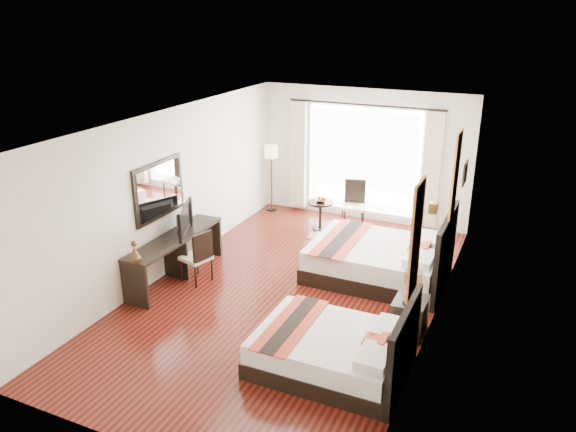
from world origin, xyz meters
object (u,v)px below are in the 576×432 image
at_px(side_table, 320,215).
at_px(floor_lamp, 271,156).
at_px(fruit_bowl, 321,201).
at_px(bed_far, 382,259).
at_px(bed_near, 336,350).
at_px(table_lamp, 413,280).
at_px(desk_chair, 197,266).
at_px(television, 180,219).
at_px(window_chair, 353,214).
at_px(nightstand, 409,316).
at_px(vase, 407,303).
at_px(console_desk, 176,257).

bearing_deg(side_table, floor_lamp, 156.35).
bearing_deg(fruit_bowl, bed_far, -42.69).
distance_m(bed_near, table_lamp, 1.58).
bearing_deg(table_lamp, desk_chair, -179.51).
distance_m(television, side_table, 3.30).
height_order(bed_near, window_chair, bed_near).
xyz_separation_m(bed_near, television, (-3.32, 1.47, 0.73)).
distance_m(bed_near, fruit_bowl, 4.78).
bearing_deg(floor_lamp, bed_far, -35.29).
bearing_deg(side_table, desk_chair, -108.41).
xyz_separation_m(table_lamp, window_chair, (-1.97, 3.39, -0.47)).
bearing_deg(floor_lamp, side_table, -23.65).
distance_m(nightstand, fruit_bowl, 4.07).
height_order(table_lamp, fruit_bowl, table_lamp).
bearing_deg(nightstand, side_table, 129.34).
relative_size(table_lamp, fruit_bowl, 1.81).
relative_size(bed_far, table_lamp, 5.60).
xyz_separation_m(vase, floor_lamp, (-4.00, 3.97, 0.69)).
bearing_deg(window_chair, vase, 16.12).
height_order(bed_near, floor_lamp, floor_lamp).
xyz_separation_m(bed_far, window_chair, (-1.16, 1.99, -0.03)).
height_order(nightstand, floor_lamp, floor_lamp).
height_order(bed_near, television, television).
distance_m(table_lamp, console_desk, 4.00).
xyz_separation_m(nightstand, vase, (-0.01, -0.19, 0.30)).
xyz_separation_m(bed_near, console_desk, (-3.34, 1.30, 0.10)).
distance_m(bed_near, floor_lamp, 6.10).
bearing_deg(bed_far, console_desk, -155.24).
xyz_separation_m(nightstand, console_desk, (-4.00, 0.07, 0.11)).
distance_m(bed_near, bed_far, 2.76).
height_order(vase, window_chair, window_chair).
bearing_deg(floor_lamp, window_chair, -7.24).
bearing_deg(television, side_table, -47.18).
xyz_separation_m(bed_far, nightstand, (0.83, -1.53, -0.07)).
distance_m(bed_far, floor_lamp, 4.00).
bearing_deg(nightstand, television, 176.51).
distance_m(bed_far, table_lamp, 1.68).
xyz_separation_m(console_desk, television, (0.02, 0.17, 0.63)).
bearing_deg(floor_lamp, fruit_bowl, -24.06).
bearing_deg(vase, floor_lamp, 135.18).
bearing_deg(bed_near, nightstand, 61.75).
bearing_deg(vase, bed_near, -122.08).
bearing_deg(fruit_bowl, side_table, 119.87).
bearing_deg(fruit_bowl, television, -115.85).
height_order(bed_far, fruit_bowl, bed_far).
bearing_deg(bed_far, window_chair, 120.17).
bearing_deg(bed_far, side_table, 137.17).
height_order(desk_chair, floor_lamp, floor_lamp).
xyz_separation_m(table_lamp, floor_lamp, (-3.99, 3.64, 0.48)).
distance_m(vase, television, 4.01).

